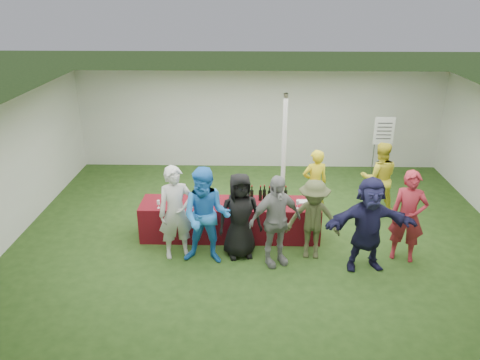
{
  "coord_description": "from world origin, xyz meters",
  "views": [
    {
      "loc": [
        -0.23,
        -8.6,
        4.76
      ],
      "look_at": [
        -0.44,
        -0.11,
        1.25
      ],
      "focal_mm": 35.0,
      "sensor_mm": 36.0,
      "label": 1
    }
  ],
  "objects_px": {
    "staff_back": "(379,178)",
    "customer_0": "(176,213)",
    "staff_pourer": "(315,184)",
    "customer_3": "(275,221)",
    "customer_4": "(313,220)",
    "customer_6": "(408,217)",
    "dump_bucket": "(314,204)",
    "customer_2": "(240,216)",
    "serving_table": "(230,219)",
    "customer_5": "(368,224)",
    "customer_1": "(206,217)",
    "wine_list_sign": "(383,136)"
  },
  "relations": [
    {
      "from": "staff_back",
      "to": "customer_4",
      "type": "relative_size",
      "value": 1.06
    },
    {
      "from": "customer_5",
      "to": "staff_pourer",
      "type": "bearing_deg",
      "value": 102.61
    },
    {
      "from": "staff_pourer",
      "to": "customer_2",
      "type": "relative_size",
      "value": 0.94
    },
    {
      "from": "customer_3",
      "to": "customer_4",
      "type": "height_order",
      "value": "customer_3"
    },
    {
      "from": "serving_table",
      "to": "customer_0",
      "type": "xyz_separation_m",
      "value": [
        -0.96,
        -0.78,
        0.53
      ]
    },
    {
      "from": "dump_bucket",
      "to": "wine_list_sign",
      "type": "distance_m",
      "value": 3.7
    },
    {
      "from": "customer_0",
      "to": "customer_5",
      "type": "distance_m",
      "value": 3.48
    },
    {
      "from": "serving_table",
      "to": "dump_bucket",
      "type": "xyz_separation_m",
      "value": [
        1.65,
        -0.22,
        0.46
      ]
    },
    {
      "from": "wine_list_sign",
      "to": "customer_3",
      "type": "height_order",
      "value": "wine_list_sign"
    },
    {
      "from": "customer_1",
      "to": "serving_table",
      "type": "bearing_deg",
      "value": 73.9
    },
    {
      "from": "staff_back",
      "to": "customer_0",
      "type": "height_order",
      "value": "customer_0"
    },
    {
      "from": "serving_table",
      "to": "customer_1",
      "type": "xyz_separation_m",
      "value": [
        -0.39,
        -0.97,
        0.56
      ]
    },
    {
      "from": "customer_5",
      "to": "customer_2",
      "type": "bearing_deg",
      "value": 164.67
    },
    {
      "from": "customer_1",
      "to": "wine_list_sign",
      "type": "bearing_deg",
      "value": 48.23
    },
    {
      "from": "staff_back",
      "to": "customer_4",
      "type": "height_order",
      "value": "staff_back"
    },
    {
      "from": "serving_table",
      "to": "staff_pourer",
      "type": "relative_size",
      "value": 2.29
    },
    {
      "from": "dump_bucket",
      "to": "staff_back",
      "type": "relative_size",
      "value": 0.15
    },
    {
      "from": "customer_4",
      "to": "customer_6",
      "type": "bearing_deg",
      "value": 5.45
    },
    {
      "from": "staff_pourer",
      "to": "customer_0",
      "type": "height_order",
      "value": "customer_0"
    },
    {
      "from": "wine_list_sign",
      "to": "customer_0",
      "type": "height_order",
      "value": "customer_0"
    },
    {
      "from": "staff_back",
      "to": "customer_6",
      "type": "bearing_deg",
      "value": 94.41
    },
    {
      "from": "staff_pourer",
      "to": "customer_3",
      "type": "xyz_separation_m",
      "value": [
        -0.95,
        -1.94,
        0.09
      ]
    },
    {
      "from": "dump_bucket",
      "to": "customer_3",
      "type": "bearing_deg",
      "value": -135.26
    },
    {
      "from": "customer_0",
      "to": "customer_3",
      "type": "bearing_deg",
      "value": -26.17
    },
    {
      "from": "serving_table",
      "to": "customer_0",
      "type": "distance_m",
      "value": 1.35
    },
    {
      "from": "dump_bucket",
      "to": "wine_list_sign",
      "type": "relative_size",
      "value": 0.14
    },
    {
      "from": "customer_0",
      "to": "customer_5",
      "type": "height_order",
      "value": "customer_0"
    },
    {
      "from": "serving_table",
      "to": "customer_4",
      "type": "relative_size",
      "value": 2.3
    },
    {
      "from": "serving_table",
      "to": "customer_3",
      "type": "distance_m",
      "value": 1.41
    },
    {
      "from": "dump_bucket",
      "to": "customer_1",
      "type": "distance_m",
      "value": 2.17
    },
    {
      "from": "wine_list_sign",
      "to": "customer_6",
      "type": "height_order",
      "value": "wine_list_sign"
    },
    {
      "from": "customer_6",
      "to": "customer_3",
      "type": "bearing_deg",
      "value": -156.83
    },
    {
      "from": "serving_table",
      "to": "wine_list_sign",
      "type": "bearing_deg",
      "value": 37.02
    },
    {
      "from": "customer_6",
      "to": "wine_list_sign",
      "type": "bearing_deg",
      "value": 101.12
    },
    {
      "from": "customer_0",
      "to": "wine_list_sign",
      "type": "bearing_deg",
      "value": 18.22
    },
    {
      "from": "serving_table",
      "to": "customer_4",
      "type": "xyz_separation_m",
      "value": [
        1.57,
        -0.76,
        0.41
      ]
    },
    {
      "from": "serving_table",
      "to": "customer_2",
      "type": "xyz_separation_m",
      "value": [
        0.22,
        -0.73,
        0.46
      ]
    },
    {
      "from": "dump_bucket",
      "to": "customer_3",
      "type": "xyz_separation_m",
      "value": [
        -0.79,
        -0.78,
        0.03
      ]
    },
    {
      "from": "customer_2",
      "to": "customer_6",
      "type": "distance_m",
      "value": 3.08
    },
    {
      "from": "customer_2",
      "to": "customer_5",
      "type": "xyz_separation_m",
      "value": [
        2.28,
        -0.38,
        0.05
      ]
    },
    {
      "from": "wine_list_sign",
      "to": "customer_4",
      "type": "distance_m",
      "value": 4.2
    },
    {
      "from": "staff_back",
      "to": "customer_1",
      "type": "height_order",
      "value": "customer_1"
    },
    {
      "from": "staff_back",
      "to": "customer_6",
      "type": "relative_size",
      "value": 0.95
    },
    {
      "from": "customer_3",
      "to": "customer_5",
      "type": "relative_size",
      "value": 0.99
    },
    {
      "from": "staff_back",
      "to": "customer_0",
      "type": "distance_m",
      "value": 4.67
    },
    {
      "from": "customer_4",
      "to": "customer_5",
      "type": "bearing_deg",
      "value": -14.44
    },
    {
      "from": "customer_1",
      "to": "customer_5",
      "type": "xyz_separation_m",
      "value": [
        2.89,
        -0.14,
        -0.05
      ]
    },
    {
      "from": "customer_2",
      "to": "customer_3",
      "type": "height_order",
      "value": "customer_3"
    },
    {
      "from": "customer_3",
      "to": "staff_back",
      "type": "bearing_deg",
      "value": 17.03
    },
    {
      "from": "dump_bucket",
      "to": "customer_6",
      "type": "bearing_deg",
      "value": -18.82
    }
  ]
}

